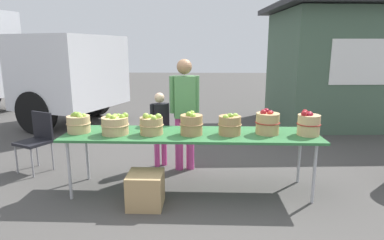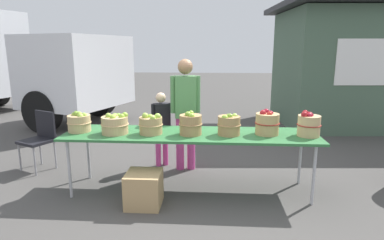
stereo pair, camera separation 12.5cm
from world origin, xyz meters
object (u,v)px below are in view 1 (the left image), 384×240
object	(u,v)px
vendor_adult	(184,106)
folding_chair	(37,137)
apple_basket_red_1	(309,123)
produce_crate	(146,190)
apple_basket_green_0	(79,123)
market_table	(191,136)
apple_basket_green_4	(230,125)
apple_basket_green_2	(152,125)
apple_basket_red_0	(267,123)
apple_basket_green_1	(115,125)
child_customer	(160,123)
apple_basket_green_3	(191,124)

from	to	relation	value
vendor_adult	folding_chair	bearing A→B (deg)	-5.62
apple_basket_red_1	produce_crate	bearing A→B (deg)	-167.88
apple_basket_green_0	apple_basket_red_1	size ratio (longest dim) A/B	0.98
apple_basket_green_0	vendor_adult	size ratio (longest dim) A/B	0.18
market_table	apple_basket_green_4	xyz separation A→B (m)	(0.47, -0.04, 0.16)
apple_basket_green_0	apple_basket_green_2	xyz separation A→B (m)	(0.92, -0.06, -0.00)
produce_crate	market_table	bearing A→B (deg)	41.33
apple_basket_red_0	apple_basket_green_1	bearing A→B (deg)	-177.50
apple_basket_green_2	apple_basket_green_4	bearing A→B (deg)	0.89
vendor_adult	child_customer	distance (m)	0.49
apple_basket_green_2	folding_chair	bearing A→B (deg)	159.29
apple_basket_green_2	apple_basket_red_1	size ratio (longest dim) A/B	0.98
market_table	produce_crate	distance (m)	0.85
folding_chair	apple_basket_green_3	bearing A→B (deg)	8.71
market_table	apple_basket_red_0	size ratio (longest dim) A/B	10.22
apple_basket_green_1	apple_basket_red_0	world-z (taller)	apple_basket_red_0
vendor_adult	child_customer	size ratio (longest dim) A/B	1.44
apple_basket_green_1	apple_basket_red_0	distance (m)	1.85
child_customer	apple_basket_red_0	bearing A→B (deg)	123.12
produce_crate	apple_basket_green_0	bearing A→B (deg)	153.46
apple_basket_red_1	produce_crate	distance (m)	2.07
apple_basket_green_0	produce_crate	world-z (taller)	apple_basket_green_0
child_customer	folding_chair	bearing A→B (deg)	-18.03
apple_basket_green_0	apple_basket_red_1	xyz separation A→B (m)	(2.80, -0.03, 0.02)
apple_basket_red_1	child_customer	bearing A→B (deg)	154.69
apple_basket_green_0	apple_basket_red_0	bearing A→B (deg)	0.30
folding_chair	apple_basket_red_1	bearing A→B (deg)	15.33
folding_chair	apple_basket_green_2	bearing A→B (deg)	4.71
market_table	vendor_adult	size ratio (longest dim) A/B	1.91
market_table	produce_crate	size ratio (longest dim) A/B	7.86
market_table	apple_basket_red_0	xyz separation A→B (m)	(0.93, 0.01, 0.17)
apple_basket_green_2	produce_crate	xyz separation A→B (m)	(-0.03, -0.39, -0.67)
market_table	folding_chair	world-z (taller)	folding_chair
apple_basket_green_3	child_customer	xyz separation A→B (m)	(-0.51, 0.93, -0.21)
apple_basket_green_4	vendor_adult	size ratio (longest dim) A/B	0.18
apple_basket_green_1	apple_basket_green_3	size ratio (longest dim) A/B	1.15
apple_basket_green_1	apple_basket_red_0	size ratio (longest dim) A/B	1.12
vendor_adult	apple_basket_green_2	bearing A→B (deg)	57.28
market_table	child_customer	distance (m)	1.01
apple_basket_green_2	apple_basket_red_0	bearing A→B (deg)	2.86
apple_basket_green_1	produce_crate	bearing A→B (deg)	-42.25
market_table	apple_basket_green_0	size ratio (longest dim) A/B	10.45
apple_basket_green_1	apple_basket_green_2	bearing A→B (deg)	1.32
apple_basket_red_0	apple_basket_green_3	bearing A→B (deg)	-175.30
folding_chair	apple_basket_green_4	bearing A→B (deg)	11.80
produce_crate	apple_basket_green_3	bearing A→B (deg)	36.82
apple_basket_green_0	apple_basket_green_1	xyz separation A→B (m)	(0.48, -0.07, -0.00)
market_table	apple_basket_green_2	world-z (taller)	apple_basket_green_2
produce_crate	apple_basket_red_1	bearing A→B (deg)	12.12
produce_crate	apple_basket_green_4	bearing A→B (deg)	22.46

